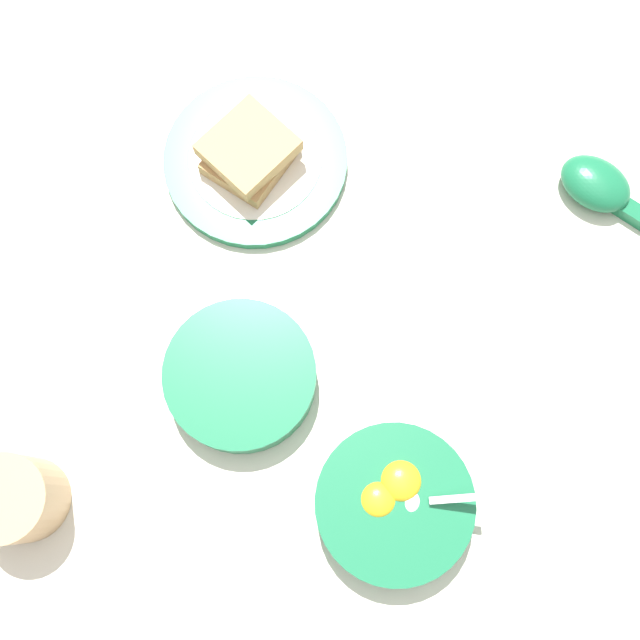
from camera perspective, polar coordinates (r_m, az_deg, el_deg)
name	(u,v)px	position (r m, az deg, el deg)	size (l,w,h in m)	color
ground_plane	(326,329)	(0.78, 0.43, -0.67)	(3.00, 3.00, 0.00)	silver
egg_bowl	(394,503)	(0.74, 5.63, -13.70)	(0.15, 0.15, 0.07)	#196B42
toast_plate	(256,161)	(0.84, -4.92, 12.01)	(0.20, 0.20, 0.01)	#196B42
toast_sandwich	(249,152)	(0.81, -5.41, 12.60)	(0.11, 0.11, 0.04)	tan
soup_spoon	(605,191)	(0.86, 20.91, 9.18)	(0.09, 0.17, 0.04)	#196B42
congee_bowl	(241,376)	(0.75, -6.06, -4.27)	(0.15, 0.15, 0.04)	#196B42
drinking_cup	(14,499)	(0.77, -22.25, -12.50)	(0.08, 0.08, 0.07)	tan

